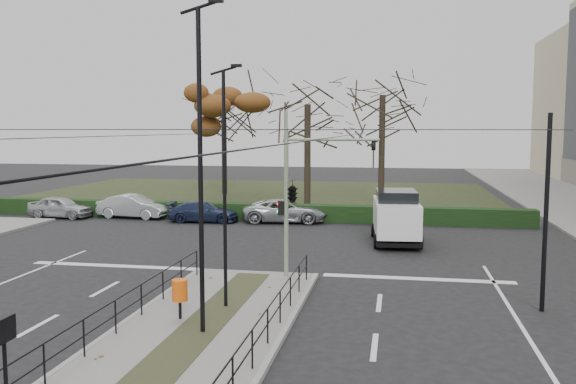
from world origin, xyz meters
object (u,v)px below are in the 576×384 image
at_px(streetlamp_median_far, 225,186).
at_px(parked_car_fourth, 285,211).
at_px(traffic_light, 295,191).
at_px(streetlamp_median_near, 201,167).
at_px(parked_car_first, 60,207).
at_px(bare_tree_center, 383,103).
at_px(rust_tree, 224,98).
at_px(litter_bin, 180,291).
at_px(bare_tree_near, 308,112).
at_px(parked_car_third, 203,212).
at_px(parked_car_second, 133,206).
at_px(info_panel, 4,344).
at_px(white_van, 396,216).

xyz_separation_m(streetlamp_median_far, parked_car_fourth, (-1.43, 17.69, -3.15)).
xyz_separation_m(traffic_light, streetlamp_median_near, (-1.35, -6.57, 1.24)).
height_order(streetlamp_median_near, parked_car_first, streetlamp_median_near).
bearing_deg(bare_tree_center, rust_tree, 159.65).
relative_size(litter_bin, bare_tree_near, 0.12).
distance_m(parked_car_first, bare_tree_near, 16.94).
xyz_separation_m(traffic_light, parked_car_fourth, (-2.84, 13.50, -2.61)).
relative_size(streetlamp_median_near, bare_tree_near, 0.92).
height_order(parked_car_first, bare_tree_center, bare_tree_center).
bearing_deg(streetlamp_median_near, parked_car_third, 108.11).
bearing_deg(streetlamp_median_near, litter_bin, 135.70).
bearing_deg(parked_car_second, parked_car_fourth, -84.66).
bearing_deg(streetlamp_median_far, litter_bin, -124.79).
distance_m(traffic_light, rust_tree, 29.54).
relative_size(rust_tree, bare_tree_center, 1.00).
relative_size(streetlamp_median_far, parked_car_third, 1.74).
relative_size(streetlamp_median_near, parked_car_fourth, 1.76).
relative_size(traffic_light, parked_car_fourth, 1.10).
bearing_deg(bare_tree_center, streetlamp_median_near, -97.64).
bearing_deg(streetlamp_median_near, info_panel, -104.97).
height_order(parked_car_fourth, bare_tree_center, bare_tree_center).
height_order(parked_car_first, rust_tree, rust_tree).
xyz_separation_m(traffic_light, parked_car_second, (-12.45, 13.50, -2.57)).
distance_m(parked_car_second, white_van, 16.97).
distance_m(litter_bin, info_panel, 7.05).
bearing_deg(parked_car_fourth, streetlamp_median_near, 177.79).
height_order(traffic_light, info_panel, traffic_light).
relative_size(litter_bin, parked_car_first, 0.28).
relative_size(litter_bin, parked_car_second, 0.26).
xyz_separation_m(streetlamp_median_near, bare_tree_center, (3.88, 28.92, 2.79)).
distance_m(streetlamp_median_far, parked_car_third, 18.36).
bearing_deg(white_van, streetlamp_median_far, -112.27).
relative_size(streetlamp_median_near, parked_car_second, 1.97).
bearing_deg(parked_car_fourth, rust_tree, 22.91).
xyz_separation_m(litter_bin, parked_car_second, (-10.08, 19.08, -0.23)).
height_order(litter_bin, info_panel, info_panel).
relative_size(traffic_light, info_panel, 2.50).
bearing_deg(streetlamp_median_far, parked_car_third, 110.30).
relative_size(parked_car_second, bare_tree_center, 0.42).
relative_size(info_panel, bare_tree_center, 0.21).
distance_m(streetlamp_median_near, white_van, 15.80).
relative_size(info_panel, parked_car_fourth, 0.44).
height_order(litter_bin, parked_car_first, parked_car_first).
bearing_deg(streetlamp_median_far, parked_car_first, 132.52).
distance_m(parked_car_first, parked_car_second, 4.54).
relative_size(parked_car_third, bare_tree_near, 0.44).
height_order(traffic_light, parked_car_second, traffic_light).
height_order(traffic_light, parked_car_fourth, traffic_light).
bearing_deg(rust_tree, litter_bin, -76.01).
bearing_deg(info_panel, white_van, 72.33).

